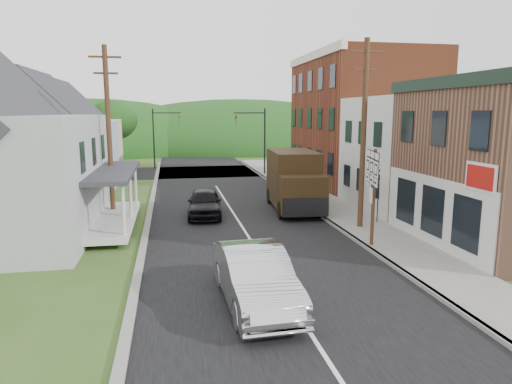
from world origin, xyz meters
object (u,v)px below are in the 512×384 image
delivery_van (294,181)px  warning_sign (378,194)px  route_sign_cluster (373,183)px  silver_sedan (255,277)px  dark_sedan (205,203)px

delivery_van → warning_sign: bearing=-49.0°
route_sign_cluster → silver_sedan: bearing=-127.4°
delivery_van → route_sign_cluster: size_ratio=1.56×
silver_sedan → dark_sedan: bearing=90.0°
warning_sign → dark_sedan: bearing=164.6°
delivery_van → route_sign_cluster: route_sign_cluster is taller
route_sign_cluster → dark_sedan: bearing=144.6°
route_sign_cluster → warning_sign: (2.03, 3.69, -1.15)m
delivery_van → warning_sign: delivery_van is taller
silver_sedan → route_sign_cluster: bearing=36.6°
dark_sedan → route_sign_cluster: bearing=-44.0°
silver_sedan → route_sign_cluster: size_ratio=1.29×
dark_sedan → route_sign_cluster: (6.38, -7.26, 2.00)m
route_sign_cluster → warning_sign: 4.37m
dark_sedan → warning_sign: bearing=-18.3°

